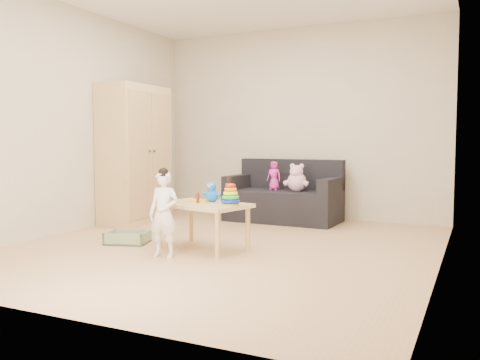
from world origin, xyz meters
The scene contains 13 objects.
room centered at (0.00, 0.00, 1.30)m, with size 4.50×4.50×4.50m.
wardrobe centered at (-1.75, 0.88, 0.88)m, with size 0.49×0.98×1.76m, color tan.
sofa centered at (-0.05, 1.78, 0.20)m, with size 1.45×0.73×0.41m, color black.
play_table centered at (-0.12, -0.21, 0.23)m, with size 0.86×0.54×0.45m, color #E7D07E.
storage_bin centered at (-0.97, -0.29, 0.06)m, with size 0.41×0.31×0.12m, color gray, non-canonical shape.
toddler centered at (-0.29, -0.65, 0.38)m, with size 0.28×0.19×0.77m, color white.
pink_bear centered at (0.16, 1.72, 0.56)m, with size 0.26×0.23×0.30m, color #F5B4D8, non-canonical shape.
doll centered at (-0.17, 1.77, 0.59)m, with size 0.19×0.13×0.37m, color #EA2BAE.
ring_stacker centered at (0.20, -0.28, 0.53)m, with size 0.18×0.18×0.20m.
brown_bottle centered at (0.11, -0.12, 0.56)m, with size 0.08×0.08×0.24m.
blue_plush centered at (-0.09, -0.10, 0.55)m, with size 0.17×0.13×0.20m, color #1C76FF, non-canonical shape.
wooden_figure centered at (-0.17, -0.24, 0.51)m, with size 0.05×0.04×0.12m, color brown, non-canonical shape.
yellow_book centered at (-0.20, -0.11, 0.46)m, with size 0.20×0.20×0.01m, color yellow.
Camera 1 is at (2.27, -4.45, 1.03)m, focal length 38.00 mm.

